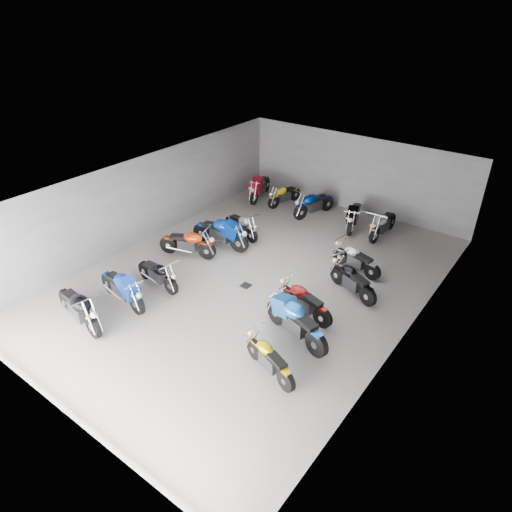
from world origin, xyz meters
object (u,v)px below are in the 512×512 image
object	(u,v)px
motorcycle_right_c	(295,321)
motorcycle_right_e	(352,280)
motorcycle_back_b	(284,195)
motorcycle_back_c	(314,204)
motorcycle_right_b	(269,359)
motorcycle_right_d	(304,301)
motorcycle_left_b	(122,288)
drain_grate	(246,285)
motorcycle_back_e	(383,224)
motorcycle_left_e	(221,233)
motorcycle_left_c	(158,274)
motorcycle_left_f	(241,225)
motorcycle_back_a	(260,187)
motorcycle_back_d	(354,215)
motorcycle_left_a	(79,308)
motorcycle_left_d	(188,243)
motorcycle_right_f	(356,259)

from	to	relation	value
motorcycle_right_c	motorcycle_right_e	xyz separation A→B (m)	(0.26, 2.85, -0.09)
motorcycle_back_b	motorcycle_back_c	size ratio (longest dim) A/B	0.90
motorcycle_right_b	motorcycle_right_d	size ratio (longest dim) A/B	0.91
motorcycle_right_e	motorcycle_left_b	bearing A→B (deg)	152.87
motorcycle_right_d	motorcycle_right_e	bearing A→B (deg)	-7.29
drain_grate	motorcycle_right_e	xyz separation A→B (m)	(2.89, 1.65, 0.48)
motorcycle_right_c	motorcycle_back_e	bearing A→B (deg)	21.35
motorcycle_right_b	motorcycle_left_b	bearing A→B (deg)	111.46
motorcycle_left_b	motorcycle_back_c	world-z (taller)	motorcycle_left_b
motorcycle_left_e	motorcycle_left_c	bearing A→B (deg)	-4.31
motorcycle_back_b	motorcycle_left_c	bearing A→B (deg)	103.05
motorcycle_left_f	motorcycle_right_e	bearing A→B (deg)	94.25
drain_grate	motorcycle_left_f	distance (m)	3.49
motorcycle_right_e	motorcycle_back_c	xyz separation A→B (m)	(-3.89, 4.26, 0.04)
motorcycle_right_b	motorcycle_back_a	world-z (taller)	motorcycle_back_a
motorcycle_right_e	motorcycle_back_d	world-z (taller)	motorcycle_back_d
motorcycle_right_b	motorcycle_back_d	xyz separation A→B (m)	(-1.98, 8.59, 0.07)
motorcycle_left_a	motorcycle_back_e	xyz separation A→B (m)	(4.63, 10.20, -0.04)
motorcycle_left_e	motorcycle_back_c	distance (m)	4.59
motorcycle_right_b	motorcycle_left_a	bearing A→B (deg)	125.69
motorcycle_left_b	motorcycle_left_c	bearing A→B (deg)	-179.30
motorcycle_left_d	motorcycle_right_e	world-z (taller)	motorcycle_left_d
motorcycle_right_f	motorcycle_back_a	distance (m)	7.03
motorcycle_back_a	motorcycle_back_b	xyz separation A→B (m)	(1.28, 0.06, -0.09)
motorcycle_back_a	motorcycle_right_f	bearing A→B (deg)	137.32
motorcycle_back_c	motorcycle_right_d	bearing A→B (deg)	134.78
motorcycle_left_b	motorcycle_left_d	size ratio (longest dim) A/B	1.09
motorcycle_right_d	motorcycle_back_d	distance (m)	6.25
motorcycle_right_d	motorcycle_back_e	world-z (taller)	motorcycle_back_e
motorcycle_left_c	motorcycle_right_d	distance (m)	4.74
motorcycle_left_a	motorcycle_right_e	xyz separation A→B (m)	(5.43, 5.99, -0.07)
motorcycle_left_a	motorcycle_back_e	bearing A→B (deg)	164.62
motorcycle_back_b	motorcycle_back_c	world-z (taller)	motorcycle_back_c
motorcycle_right_b	motorcycle_left_d	bearing A→B (deg)	80.81
drain_grate	motorcycle_left_c	world-z (taller)	motorcycle_left_c
motorcycle_left_f	motorcycle_back_e	distance (m)	5.42
motorcycle_back_e	motorcycle_right_e	bearing A→B (deg)	101.60
drain_grate	motorcycle_right_b	bearing A→B (deg)	-43.64
motorcycle_left_d	motorcycle_right_e	size ratio (longest dim) A/B	1.07
motorcycle_back_d	motorcycle_left_e	bearing A→B (deg)	37.26
motorcycle_left_a	motorcycle_right_e	bearing A→B (deg)	146.80
motorcycle_right_d	motorcycle_back_a	distance (m)	8.78
motorcycle_left_d	motorcycle_back_b	size ratio (longest dim) A/B	1.08
motorcycle_left_a	motorcycle_left_d	size ratio (longest dim) A/B	1.12
motorcycle_right_e	motorcycle_right_f	bearing A→B (deg)	42.99
motorcycle_left_e	motorcycle_right_c	world-z (taller)	same
motorcycle_back_a	motorcycle_back_b	size ratio (longest dim) A/B	1.17
motorcycle_right_c	motorcycle_right_d	size ratio (longest dim) A/B	1.15
drain_grate	motorcycle_left_f	size ratio (longest dim) A/B	0.17
motorcycle_right_d	motorcycle_back_d	world-z (taller)	motorcycle_back_d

